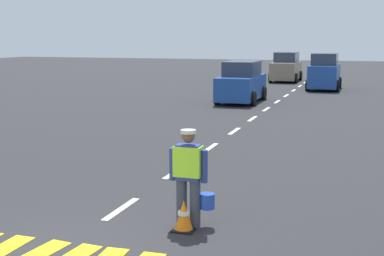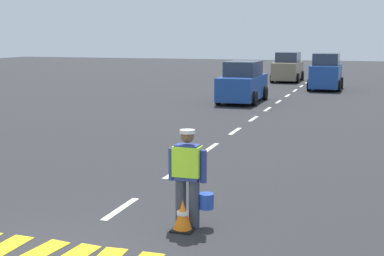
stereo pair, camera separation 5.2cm
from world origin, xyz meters
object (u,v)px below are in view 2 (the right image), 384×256
Objects in this scene: road_worker at (189,173)px; car_outgoing_far at (326,73)px; car_oncoming_third at (288,68)px; car_oncoming_second at (243,83)px; traffic_cone_near at (183,215)px.

car_outgoing_far is at bearing 89.69° from road_worker.
car_oncoming_third reaches higher than road_worker.
car_oncoming_second is 8.49m from car_outgoing_far.
car_oncoming_second reaches higher than road_worker.
car_outgoing_far is at bearing 89.61° from traffic_cone_near.
car_oncoming_second is at bearing -90.94° from car_oncoming_third.
road_worker is at bearing -90.31° from car_outgoing_far.
car_oncoming_third is at bearing 95.34° from traffic_cone_near.
road_worker is at bearing -79.88° from car_oncoming_second.
car_outgoing_far is at bearing -60.56° from car_oncoming_third.
traffic_cone_near is 0.14× the size of car_outgoing_far.
traffic_cone_near is 0.12× the size of car_oncoming_second.
traffic_cone_near is at bearing -100.02° from road_worker.
traffic_cone_near is at bearing -90.39° from car_outgoing_far.
car_oncoming_third is at bearing 95.44° from road_worker.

